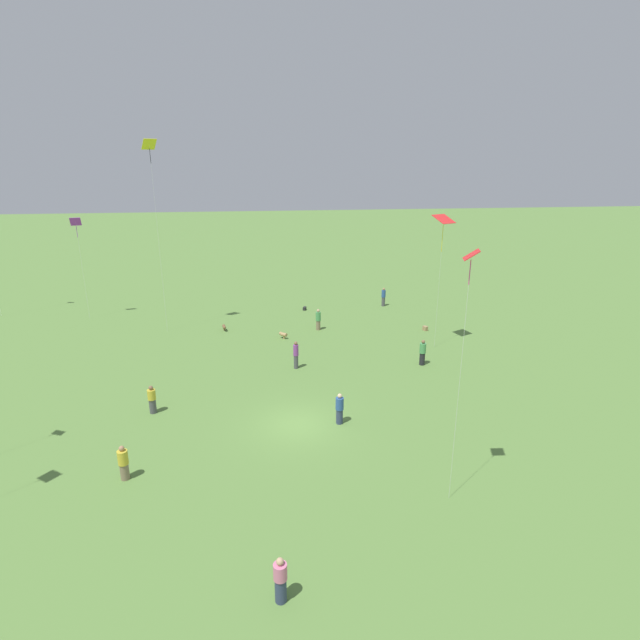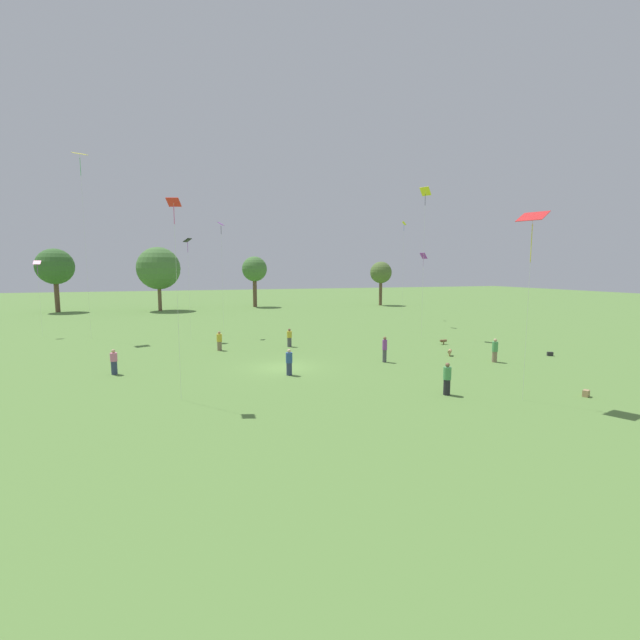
% 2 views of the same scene
% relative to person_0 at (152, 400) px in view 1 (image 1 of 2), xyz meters
% --- Properties ---
extents(ground_plane, '(240.00, 240.00, 0.00)m').
position_rel_person_0_xyz_m(ground_plane, '(-2.40, -7.88, -0.80)').
color(ground_plane, '#5B843D').
extents(person_0, '(0.58, 0.58, 1.64)m').
position_rel_person_0_xyz_m(person_0, '(0.00, 0.00, 0.00)').
color(person_0, '#4C4C51').
rests_on(person_0, ground_plane).
extents(person_1, '(0.62, 0.62, 1.67)m').
position_rel_person_0_xyz_m(person_1, '(-13.45, -6.27, 0.02)').
color(person_1, '#333D5B').
rests_on(person_1, ground_plane).
extents(person_2, '(0.47, 0.47, 1.77)m').
position_rel_person_0_xyz_m(person_2, '(12.96, -11.02, 0.07)').
color(person_2, '#847056').
rests_on(person_2, ground_plane).
extents(person_3, '(0.54, 0.54, 1.80)m').
position_rel_person_0_xyz_m(person_3, '(19.17, -18.20, 0.10)').
color(person_3, '#4C4C51').
rests_on(person_3, ground_plane).
extents(person_4, '(0.61, 0.61, 1.65)m').
position_rel_person_0_xyz_m(person_4, '(-6.11, 0.13, 0.01)').
color(person_4, '#847056').
rests_on(person_4, ground_plane).
extents(person_5, '(0.61, 0.61, 1.80)m').
position_rel_person_0_xyz_m(person_5, '(4.59, -17.10, 0.09)').
color(person_5, '#232328').
rests_on(person_5, ground_plane).
extents(person_6, '(0.44, 0.44, 1.92)m').
position_rel_person_0_xyz_m(person_6, '(5.16, -8.46, 0.17)').
color(person_6, '#4C4C51').
rests_on(person_6, ground_plane).
extents(person_7, '(0.59, 0.59, 1.73)m').
position_rel_person_0_xyz_m(person_7, '(-2.56, -10.08, 0.05)').
color(person_7, '#333D5B').
rests_on(person_7, ground_plane).
extents(kite_0, '(0.77, 0.71, 10.41)m').
position_rel_person_0_xyz_m(kite_0, '(-9.31, -13.52, 8.75)').
color(kite_0, red).
rests_on(kite_0, ground_plane).
extents(kite_2, '(1.62, 1.67, 9.80)m').
position_rel_person_0_xyz_m(kite_2, '(7.83, -19.19, 8.50)').
color(kite_2, red).
rests_on(kite_2, ground_plane).
extents(kite_3, '(1.10, 1.21, 14.94)m').
position_rel_person_0_xyz_m(kite_3, '(14.33, 1.37, 13.16)').
color(kite_3, yellow).
rests_on(kite_3, ground_plane).
extents(kite_7, '(0.68, 0.94, 8.87)m').
position_rel_person_0_xyz_m(kite_7, '(18.92, 8.79, 7.41)').
color(kite_7, purple).
rests_on(kite_7, ground_plane).
extents(dog_0, '(0.60, 0.65, 0.52)m').
position_rel_person_0_xyz_m(dog_0, '(11.20, -7.97, -0.45)').
color(dog_0, tan).
rests_on(dog_0, ground_plane).
extents(dog_1, '(0.76, 0.34, 0.48)m').
position_rel_person_0_xyz_m(dog_1, '(13.76, -3.30, -0.47)').
color(dog_1, brown).
rests_on(dog_1, ground_plane).
extents(picnic_bag_0, '(0.48, 0.39, 0.31)m').
position_rel_person_0_xyz_m(picnic_bag_0, '(18.81, -10.51, -0.64)').
color(picnic_bag_0, '#262628').
rests_on(picnic_bag_0, ground_plane).
extents(picnic_bag_1, '(0.47, 0.41, 0.37)m').
position_rel_person_0_xyz_m(picnic_bag_1, '(11.58, -19.77, -0.62)').
color(picnic_bag_1, '#A58459').
rests_on(picnic_bag_1, ground_plane).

